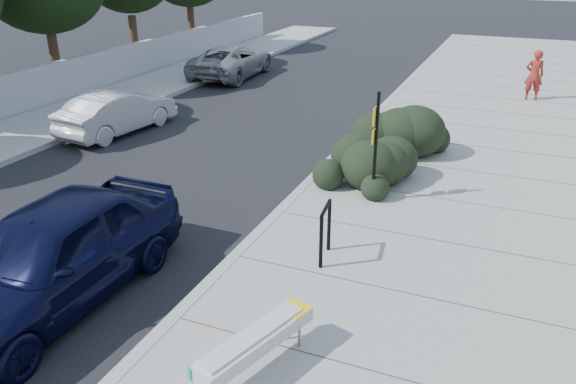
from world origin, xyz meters
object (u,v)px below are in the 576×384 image
at_px(sign_post, 375,141).
at_px(suv_silver, 232,61).
at_px(bike_rack, 325,227).
at_px(bench, 256,342).
at_px(sedan_navy, 51,255).
at_px(wagon_silver, 118,112).
at_px(pedestrian, 534,75).

height_order(sign_post, suv_silver, sign_post).
xyz_separation_m(bike_rack, sign_post, (0.14, 2.77, 0.77)).
bearing_deg(sign_post, bench, -85.64).
relative_size(sedan_navy, wagon_silver, 1.26).
xyz_separation_m(bike_rack, pedestrian, (3.22, 13.72, 0.27)).
relative_size(bike_rack, wagon_silver, 0.26).
height_order(sedan_navy, suv_silver, sedan_navy).
height_order(bench, sedan_navy, sedan_navy).
height_order(wagon_silver, suv_silver, suv_silver).
xyz_separation_m(bike_rack, sedan_navy, (-3.66, -2.70, 0.07)).
xyz_separation_m(sedan_navy, pedestrian, (6.87, 16.42, 0.19)).
height_order(sign_post, pedestrian, sign_post).
bearing_deg(suv_silver, bike_rack, 120.74).
distance_m(bench, bike_rack, 3.11).
xyz_separation_m(bench, sedan_navy, (-3.78, 0.40, 0.24)).
xyz_separation_m(sign_post, suv_silver, (-9.19, 10.81, -0.85)).
distance_m(sign_post, suv_silver, 14.21).
distance_m(sedan_navy, wagon_silver, 9.15).
xyz_separation_m(sedan_navy, wagon_silver, (-4.84, 7.76, -0.20)).
height_order(sedan_navy, pedestrian, pedestrian).
bearing_deg(bench, sedan_navy, -167.83).
distance_m(bike_rack, suv_silver, 16.31).
height_order(suv_silver, pedestrian, pedestrian).
bearing_deg(bench, pedestrian, 97.78).
bearing_deg(pedestrian, bench, 69.37).
relative_size(bike_rack, suv_silver, 0.21).
xyz_separation_m(wagon_silver, pedestrian, (11.72, 8.66, 0.39)).
bearing_deg(pedestrian, bike_rack, 66.60).
bearing_deg(wagon_silver, sedan_navy, 129.07).
height_order(bench, sign_post, sign_post).
distance_m(sign_post, pedestrian, 11.39).
relative_size(bench, bike_rack, 1.86).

